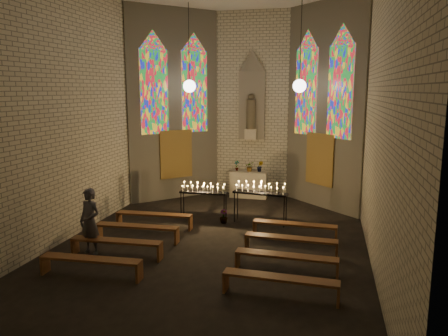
{
  "coord_description": "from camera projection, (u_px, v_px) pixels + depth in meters",
  "views": [
    {
      "loc": [
        2.89,
        -10.68,
        4.09
      ],
      "look_at": [
        0.11,
        0.91,
        1.94
      ],
      "focal_mm": 35.0,
      "sensor_mm": 36.0,
      "label": 1
    }
  ],
  "objects": [
    {
      "name": "aisle_flower_pot",
      "position": [
        224.0,
        216.0,
        13.51
      ],
      "size": [
        0.31,
        0.31,
        0.43
      ],
      "primitive_type": "imported",
      "rotation": [
        0.0,
        0.0,
        0.33
      ],
      "color": "#4C723F",
      "rests_on": "ground"
    },
    {
      "name": "flower_vase_center",
      "position": [
        250.0,
        167.0,
        16.61
      ],
      "size": [
        0.39,
        0.35,
        0.38
      ],
      "primitive_type": "imported",
      "rotation": [
        0.0,
        0.0,
        0.16
      ],
      "color": "#4C723F",
      "rests_on": "altar"
    },
    {
      "name": "flower_vase_right",
      "position": [
        260.0,
        166.0,
        16.56
      ],
      "size": [
        0.24,
        0.2,
        0.43
      ],
      "primitive_type": "imported",
      "rotation": [
        0.0,
        0.0,
        0.04
      ],
      "color": "#4C723F",
      "rests_on": "altar"
    },
    {
      "name": "pew_left_1",
      "position": [
        137.0,
        228.0,
        11.89
      ],
      "size": [
        2.32,
        0.42,
        0.44
      ],
      "rotation": [
        0.0,
        0.0,
        0.04
      ],
      "color": "brown",
      "rests_on": "ground"
    },
    {
      "name": "flower_vase_left",
      "position": [
        237.0,
        166.0,
        16.8
      ],
      "size": [
        0.25,
        0.21,
        0.4
      ],
      "primitive_type": "imported",
      "rotation": [
        0.0,
        0.0,
        -0.41
      ],
      "color": "#4C723F",
      "rests_on": "altar"
    },
    {
      "name": "votive_stand_right",
      "position": [
        260.0,
        190.0,
        13.34
      ],
      "size": [
        1.71,
        0.6,
        1.23
      ],
      "rotation": [
        0.0,
        0.0,
        -0.12
      ],
      "color": "black",
      "rests_on": "ground"
    },
    {
      "name": "votive_stand_left",
      "position": [
        203.0,
        190.0,
        13.83
      ],
      "size": [
        1.51,
        0.38,
        1.11
      ],
      "rotation": [
        0.0,
        0.0,
        0.01
      ],
      "color": "black",
      "rests_on": "ground"
    },
    {
      "name": "pew_left_3",
      "position": [
        91.0,
        261.0,
        9.59
      ],
      "size": [
        2.32,
        0.42,
        0.44
      ],
      "rotation": [
        0.0,
        0.0,
        0.04
      ],
      "color": "brown",
      "rests_on": "ground"
    },
    {
      "name": "pew_left_2",
      "position": [
        116.0,
        243.0,
        10.74
      ],
      "size": [
        2.32,
        0.42,
        0.44
      ],
      "rotation": [
        0.0,
        0.0,
        0.04
      ],
      "color": "brown",
      "rests_on": "ground"
    },
    {
      "name": "visitor",
      "position": [
        90.0,
        222.0,
        10.87
      ],
      "size": [
        0.7,
        0.56,
        1.68
      ],
      "primitive_type": "imported",
      "rotation": [
        0.0,
        0.0,
        -0.28
      ],
      "color": "#474750",
      "rests_on": "ground"
    },
    {
      "name": "pew_left_0",
      "position": [
        154.0,
        216.0,
        13.04
      ],
      "size": [
        2.32,
        0.42,
        0.44
      ],
      "rotation": [
        0.0,
        0.0,
        0.04
      ],
      "color": "brown",
      "rests_on": "ground"
    },
    {
      "name": "pew_right_3",
      "position": [
        280.0,
        280.0,
        8.64
      ],
      "size": [
        2.32,
        0.42,
        0.44
      ],
      "rotation": [
        0.0,
        0.0,
        -0.04
      ],
      "color": "brown",
      "rests_on": "ground"
    },
    {
      "name": "pew_right_2",
      "position": [
        286.0,
        258.0,
        9.79
      ],
      "size": [
        2.32,
        0.42,
        0.44
      ],
      "rotation": [
        0.0,
        0.0,
        -0.04
      ],
      "color": "brown",
      "rests_on": "ground"
    },
    {
      "name": "room",
      "position": [
        238.0,
        101.0,
        14.17
      ],
      "size": [
        8.22,
        12.43,
        7.0
      ],
      "color": "beige",
      "rests_on": "ground"
    },
    {
      "name": "floor",
      "position": [
        212.0,
        245.0,
        11.6
      ],
      "size": [
        12.0,
        12.0,
        0.0
      ],
      "primitive_type": "plane",
      "color": "black",
      "rests_on": "ground"
    },
    {
      "name": "pew_right_0",
      "position": [
        295.0,
        226.0,
        12.08
      ],
      "size": [
        2.32,
        0.42,
        0.44
      ],
      "rotation": [
        0.0,
        0.0,
        -0.04
      ],
      "color": "brown",
      "rests_on": "ground"
    },
    {
      "name": "pew_right_1",
      "position": [
        291.0,
        240.0,
        10.93
      ],
      "size": [
        2.32,
        0.42,
        0.44
      ],
      "rotation": [
        0.0,
        0.0,
        -0.04
      ],
      "color": "brown",
      "rests_on": "ground"
    },
    {
      "name": "altar",
      "position": [
        249.0,
        184.0,
        16.73
      ],
      "size": [
        1.4,
        0.6,
        1.0
      ],
      "primitive_type": "cube",
      "color": "beige",
      "rests_on": "ground"
    }
  ]
}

